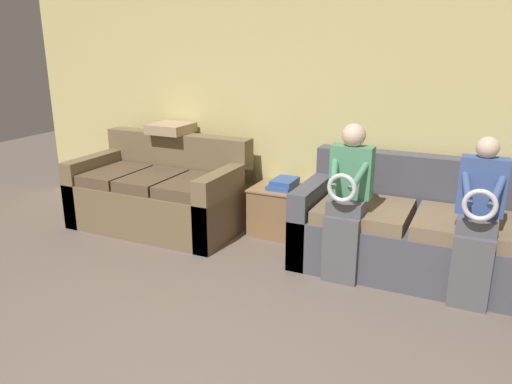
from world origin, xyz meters
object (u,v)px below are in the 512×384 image
child_left_seated (348,196)px  child_right_seated (478,216)px  throw_pillow (171,128)px  couch_side (161,194)px  book_stack (284,184)px  side_shelf (283,210)px  couch_main (413,231)px

child_left_seated → child_right_seated: child_left_seated is taller
throw_pillow → couch_side: bearing=-78.1°
couch_side → child_left_seated: 2.09m
book_stack → throw_pillow: 1.37m
couch_side → throw_pillow: (-0.07, 0.33, 0.63)m
side_shelf → throw_pillow: size_ratio=1.48×
couch_side → book_stack: (1.23, 0.31, 0.19)m
couch_main → side_shelf: bearing=169.0°
couch_side → side_shelf: 1.27m
couch_main → book_stack: size_ratio=5.94×
couch_side → child_left_seated: bearing=-9.2°
child_right_seated → couch_side: bearing=173.6°
couch_main → child_left_seated: size_ratio=1.51×
child_left_seated → child_right_seated: (0.95, -0.00, -0.02)m
child_left_seated → couch_side: bearing=170.8°
child_right_seated → child_left_seated: bearing=179.7°
child_right_seated → throw_pillow: (-3.05, 0.67, 0.30)m
side_shelf → throw_pillow: 1.48m
couch_side → child_left_seated: child_left_seated is taller
side_shelf → throw_pillow: bearing=178.9°
couch_main → couch_side: (-2.50, -0.06, 0.01)m
book_stack → throw_pillow: size_ratio=0.79×
child_right_seated → book_stack: bearing=159.8°
book_stack → side_shelf: bearing=132.5°
child_left_seated → book_stack: bearing=141.4°
side_shelf → book_stack: size_ratio=1.88×
side_shelf → throw_pillow: (-1.30, 0.02, 0.71)m
child_right_seated → side_shelf: child_right_seated is taller
couch_main → child_right_seated: child_right_seated is taller
couch_side → book_stack: couch_side is taller
couch_main → couch_side: 2.50m
child_right_seated → side_shelf: (-1.75, 0.65, -0.41)m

